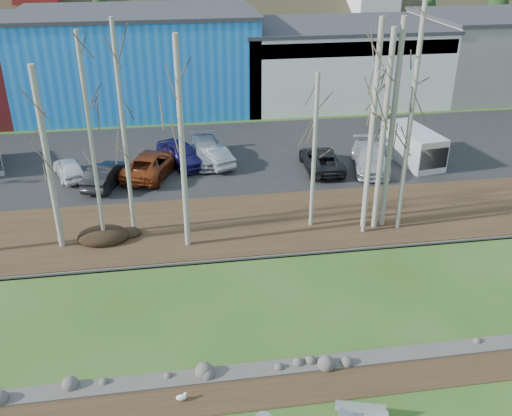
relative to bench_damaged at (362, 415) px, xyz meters
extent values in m
cube|color=#382616|center=(-1.90, 1.93, -0.35)|extent=(80.00, 1.80, 0.03)
cube|color=#382616|center=(-1.90, 14.33, -0.29)|extent=(80.00, 7.00, 0.15)
cube|color=black|center=(-1.90, 24.83, -0.30)|extent=(80.00, 14.00, 0.14)
cube|color=blue|center=(-7.90, 38.83, 3.63)|extent=(20.00, 12.00, 8.00)
cube|color=#333338|center=(-7.90, 38.83, 7.78)|extent=(20.40, 12.24, 0.30)
cube|color=white|center=(10.10, 38.83, 2.88)|extent=(18.00, 12.00, 6.50)
cube|color=#333338|center=(10.10, 38.83, 6.28)|extent=(18.36, 12.24, 0.30)
cube|color=navy|center=(10.10, 32.93, 5.23)|extent=(17.64, 0.20, 1.20)
cube|color=slate|center=(26.10, 38.83, 3.13)|extent=(14.00, 12.00, 7.00)
cube|color=#333338|center=(26.10, 38.83, 6.78)|extent=(14.28, 12.24, 0.30)
cube|color=#ADAFB2|center=(-0.04, 0.14, 0.18)|extent=(1.63, 0.63, 0.36)
cube|color=#97999C|center=(-0.38, 0.06, 0.00)|extent=(0.89, 0.66, 0.30)
cylinder|color=gold|center=(-5.88, 1.86, -0.32)|extent=(0.01, 0.01, 0.10)
cylinder|color=gold|center=(-5.88, 1.92, -0.32)|extent=(0.01, 0.01, 0.10)
ellipsoid|color=white|center=(-5.85, 1.89, -0.20)|extent=(0.37, 0.21, 0.21)
cube|color=gray|center=(-5.85, 1.89, -0.16)|extent=(0.25, 0.18, 0.02)
sphere|color=white|center=(-5.71, 1.94, -0.11)|extent=(0.11, 0.11, 0.11)
cone|color=gold|center=(-5.64, 1.97, -0.11)|extent=(0.07, 0.05, 0.03)
ellipsoid|color=black|center=(-9.39, 13.61, 0.04)|extent=(2.63, 1.86, 0.52)
cylinder|color=#ABA89B|center=(-7.86, 14.40, 5.25)|extent=(0.21, 0.21, 10.94)
cylinder|color=#ABA89B|center=(-11.42, 13.33, 4.37)|extent=(0.30, 0.30, 9.17)
cylinder|color=#ABA89B|center=(-9.33, 13.43, 5.07)|extent=(0.20, 0.20, 10.58)
cylinder|color=#ABA89B|center=(-5.09, 12.46, 5.02)|extent=(0.28, 0.28, 10.47)
cylinder|color=#ABA89B|center=(1.63, 13.59, 3.94)|extent=(0.22, 0.22, 8.32)
cylinder|color=#ABA89B|center=(4.18, 12.40, 4.03)|extent=(0.21, 0.21, 8.50)
cylinder|color=#ABA89B|center=(4.94, 12.83, 5.00)|extent=(0.29, 0.29, 10.44)
cylinder|color=#ABA89B|center=(4.37, 13.01, 5.22)|extent=(0.28, 0.28, 10.88)
cylinder|color=#ABA89B|center=(6.15, 12.56, 5.93)|extent=(0.25, 0.25, 12.29)
cylinder|color=#ABA89B|center=(5.44, 13.01, 5.22)|extent=(0.28, 0.28, 10.88)
imported|color=white|center=(-12.18, 22.27, 0.42)|extent=(2.72, 4.07, 1.29)
imported|color=black|center=(-9.76, 20.69, 0.49)|extent=(2.81, 4.59, 1.43)
imported|color=#8F3B17|center=(-6.96, 21.89, 0.53)|extent=(4.32, 6.02, 1.52)
imported|color=#909398|center=(-3.21, 23.76, 0.52)|extent=(2.31, 5.24, 1.50)
imported|color=#1B1752|center=(-4.98, 23.36, 0.57)|extent=(3.70, 5.04, 1.60)
imported|color=#A4A4A6|center=(-2.89, 22.98, 0.45)|extent=(2.87, 4.34, 1.35)
imported|color=black|center=(4.17, 21.09, 0.46)|extent=(2.42, 5.03, 1.38)
imported|color=silver|center=(7.39, 20.70, 0.55)|extent=(3.27, 5.70, 1.56)
cube|color=silver|center=(10.67, 21.57, 0.90)|extent=(2.90, 5.42, 2.25)
cube|color=black|center=(10.98, 19.55, 0.90)|extent=(2.18, 1.37, 1.40)
camera|label=1|loc=(-5.58, -12.99, 14.41)|focal=40.00mm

